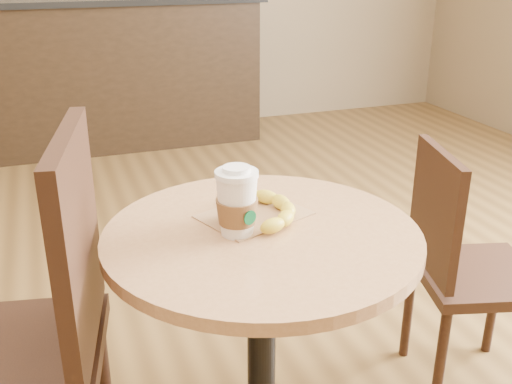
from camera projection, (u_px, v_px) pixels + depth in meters
cafe_table at (262, 309)px, 1.44m from camera, size 0.73×0.73×0.75m
chair_left at (27, 340)px, 1.30m from camera, size 0.52×0.52×1.02m
chair_right at (462, 264)px, 1.84m from camera, size 0.44×0.44×0.81m
service_counter at (101, 73)px, 4.26m from camera, size 2.30×0.65×1.04m
kraft_bag at (254, 215)px, 1.44m from camera, size 0.29×0.25×0.00m
coffee_cup at (237, 204)px, 1.32m from camera, size 0.10×0.10×0.16m
muffin at (237, 205)px, 1.39m from camera, size 0.09×0.09×0.08m
banana at (271, 208)px, 1.43m from camera, size 0.16×0.27×0.03m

